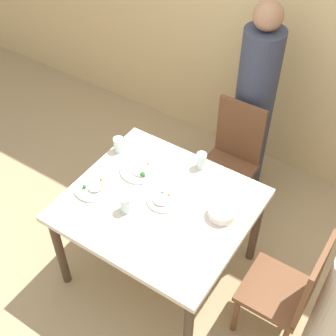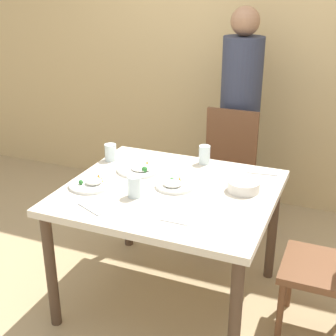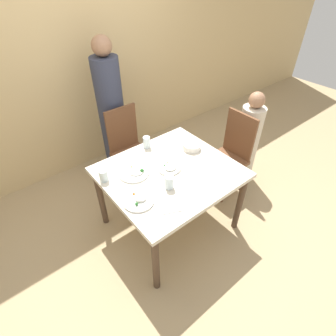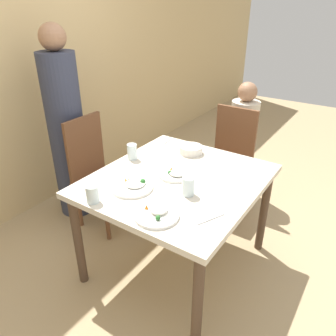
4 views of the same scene
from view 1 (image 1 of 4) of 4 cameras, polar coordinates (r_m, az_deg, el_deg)
The scene contains 16 objects.
ground_plane at distance 3.58m, azimuth -0.94°, elevation -12.05°, with size 10.00×10.00×0.00m, color tan.
wall_back at distance 3.76m, azimuth 13.15°, elevation 17.73°, with size 10.00×0.06×2.70m.
dining_table at distance 3.05m, azimuth -1.08°, elevation -5.31°, with size 1.15×1.03×0.74m.
chair_adult_spot at distance 3.66m, azimuth 7.68°, elevation 1.26°, with size 0.40×0.40×0.95m.
chair_child_spot at distance 3.00m, azimuth 14.58°, elevation -14.12°, with size 0.40×0.40×0.95m.
person_adult at distance 3.71m, azimuth 10.36°, elevation 7.12°, with size 0.30×0.30×1.64m.
bowl_curry at distance 2.91m, azimuth 6.60°, elevation -5.40°, with size 0.18×0.18×0.06m.
plate_rice_adult at distance 3.17m, azimuth -3.44°, elevation -0.23°, with size 0.26×0.26×0.05m.
plate_rice_child at distance 3.09m, azimuth -9.03°, elevation -2.36°, with size 0.25×0.25×0.05m.
plate_noodles at distance 2.98m, azimuth -0.55°, elevation -3.85°, with size 0.22×0.22×0.05m.
glass_water_tall at distance 3.18m, azimuth 4.09°, elevation 0.94°, with size 0.07×0.07×0.12m.
glass_water_short at distance 2.91m, azimuth -5.18°, elevation -4.38°, with size 0.07×0.07×0.12m.
glass_water_center at distance 3.31m, azimuth -6.03°, elevation 2.87°, with size 0.07×0.07×0.11m.
napkin_folded at distance 2.78m, azimuth -1.66°, elevation -9.30°, with size 0.14×0.14×0.01m.
fork_steel at distance 3.09m, azimuth 9.78°, elevation -2.79°, with size 0.18×0.04×0.01m.
spoon_steel at distance 2.92m, azimuth -10.11°, elevation -6.64°, with size 0.17×0.09×0.01m.
Camera 1 is at (1.12, -1.60, 3.00)m, focal length 50.00 mm.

